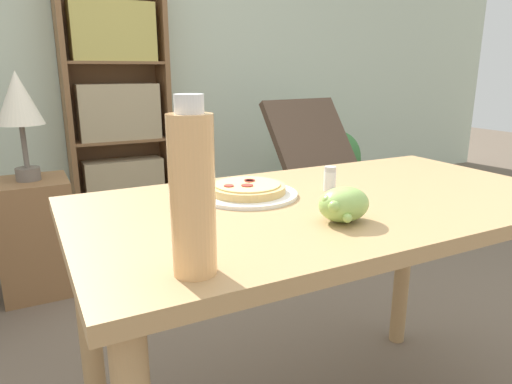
% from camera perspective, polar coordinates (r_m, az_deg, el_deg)
% --- Properties ---
extents(wall_back, '(8.00, 0.05, 2.60)m').
position_cam_1_polar(wall_back, '(3.72, -16.64, 17.83)').
color(wall_back, silver).
rests_on(wall_back, ground_plane).
extents(dining_table, '(1.30, 0.70, 0.76)m').
position_cam_1_polar(dining_table, '(1.23, 9.08, -5.78)').
color(dining_table, tan).
rests_on(dining_table, ground_plane).
extents(pizza_on_plate, '(0.26, 0.26, 0.04)m').
position_cam_1_polar(pizza_on_plate, '(1.20, -1.09, 0.15)').
color(pizza_on_plate, white).
rests_on(pizza_on_plate, dining_table).
extents(grape_bunch, '(0.12, 0.10, 0.08)m').
position_cam_1_polar(grape_bunch, '(1.02, 10.91, -1.51)').
color(grape_bunch, '#93BC5B').
rests_on(grape_bunch, dining_table).
extents(drink_bottle, '(0.07, 0.07, 0.29)m').
position_cam_1_polar(drink_bottle, '(0.72, -7.97, -0.14)').
color(drink_bottle, '#EFB270').
rests_on(drink_bottle, dining_table).
extents(salt_shaker, '(0.03, 0.03, 0.07)m').
position_cam_1_polar(salt_shaker, '(1.27, 9.22, 1.64)').
color(salt_shaker, white).
rests_on(salt_shaker, dining_table).
extents(lounge_chair_far, '(0.70, 0.82, 0.88)m').
position_cam_1_polar(lounge_chair_far, '(3.17, 8.86, 0.35)').
color(lounge_chair_far, slate).
rests_on(lounge_chair_far, ground_plane).
extents(bookshelf, '(0.73, 0.30, 1.70)m').
position_cam_1_polar(bookshelf, '(3.54, -16.86, 9.94)').
color(bookshelf, brown).
rests_on(bookshelf, ground_plane).
extents(side_table, '(0.34, 0.34, 0.57)m').
position_cam_1_polar(side_table, '(2.51, -25.75, -5.01)').
color(side_table, brown).
rests_on(side_table, ground_plane).
extents(table_lamp, '(0.21, 0.21, 0.51)m').
position_cam_1_polar(table_lamp, '(2.39, -27.54, 9.79)').
color(table_lamp, '#665B51').
rests_on(table_lamp, side_table).
extents(potted_plant_floor, '(0.41, 0.35, 0.56)m').
position_cam_1_polar(potted_plant_floor, '(4.07, 10.21, 3.58)').
color(potted_plant_floor, '#8E5B42').
rests_on(potted_plant_floor, ground_plane).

